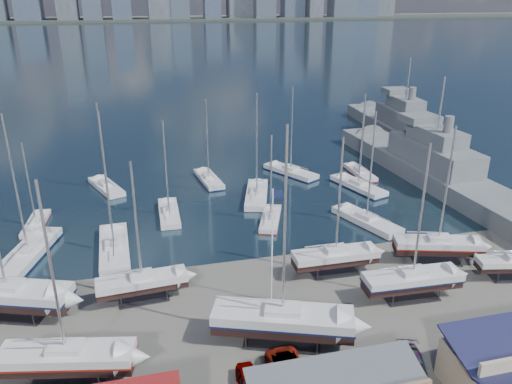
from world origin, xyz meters
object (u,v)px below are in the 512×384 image
object	(u,v)px
sailboat_cradle_0	(8,295)
car_a	(249,382)
naval_ship_east	(432,171)
flagpole	(273,239)
naval_ship_west	(402,130)

from	to	relation	value
sailboat_cradle_0	car_a	distance (m)	24.59
naval_ship_east	flagpole	world-z (taller)	naval_ship_east
naval_ship_west	car_a	world-z (taller)	naval_ship_west
naval_ship_east	car_a	size ratio (longest dim) A/B	12.21
naval_ship_east	naval_ship_west	bearing A→B (deg)	-22.09
sailboat_cradle_0	flagpole	distance (m)	25.31
sailboat_cradle_0	flagpole	world-z (taller)	sailboat_cradle_0
car_a	naval_ship_east	bearing A→B (deg)	46.44
naval_ship_west	naval_ship_east	bearing A→B (deg)	164.56
naval_ship_east	flagpole	bearing A→B (deg)	125.08
naval_ship_east	car_a	world-z (taller)	naval_ship_east
car_a	naval_ship_west	bearing A→B (deg)	55.03
flagpole	car_a	bearing A→B (deg)	-114.31
car_a	flagpole	xyz separation A→B (m)	(4.98, 11.01, 6.21)
sailboat_cradle_0	flagpole	size ratio (longest dim) A/B	1.59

